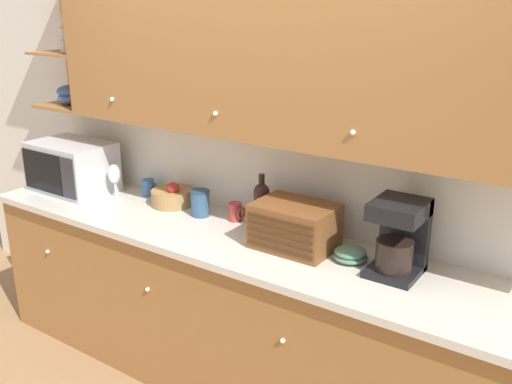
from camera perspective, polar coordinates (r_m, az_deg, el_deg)
ground_plane at (r=3.76m, az=2.00°, el=-16.56°), size 24.00×24.00×0.00m
wall_back at (r=3.22m, az=2.54°, el=2.97°), size 5.90×0.06×2.60m
counter_unit at (r=3.28m, az=-0.97°, el=-12.36°), size 3.52×0.66×0.96m
backsplash_panel at (r=3.21m, az=2.18°, el=1.46°), size 3.50×0.01×0.53m
upper_cabinets at (r=2.86m, az=3.49°, el=12.26°), size 3.50×0.35×0.74m
microwave at (r=3.97m, az=-17.93°, el=2.42°), size 0.54×0.37×0.33m
wine_glass at (r=3.75m, az=-14.00°, el=1.64°), size 0.08×0.08×0.22m
mug at (r=3.76m, az=-10.67°, el=0.44°), size 0.09×0.08×0.11m
fruit_basket at (r=3.57m, az=-8.40°, el=-0.49°), size 0.25×0.25×0.16m
storage_canister at (r=3.37m, az=-5.59°, el=-1.10°), size 0.11×0.11×0.16m
mug_blue_second at (r=3.28m, az=-2.04°, el=-1.99°), size 0.09×0.08×0.11m
wine_bottle at (r=3.16m, az=0.56°, el=-1.13°), size 0.09×0.09×0.31m
bread_box at (r=2.92m, az=3.88°, el=-3.42°), size 0.41×0.30×0.24m
bowl_stack_on_counter at (r=2.84m, az=9.41°, el=-6.17°), size 0.17×0.17×0.07m
coffee_maker at (r=2.71m, az=14.12°, el=-4.29°), size 0.23×0.26×0.36m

